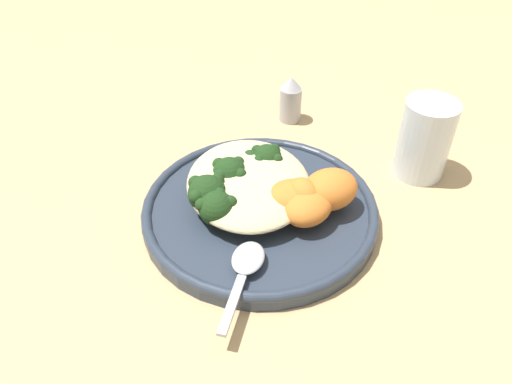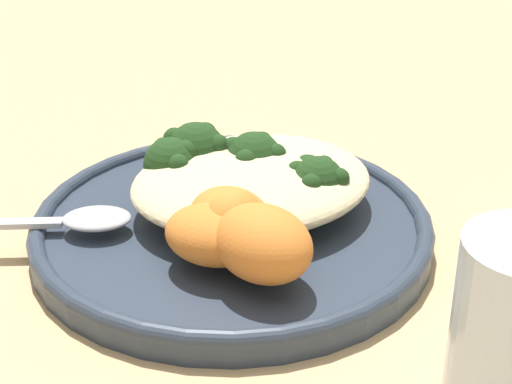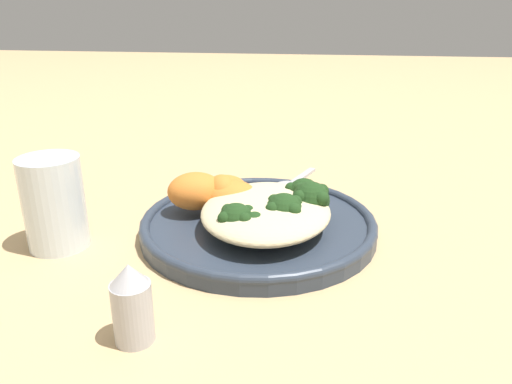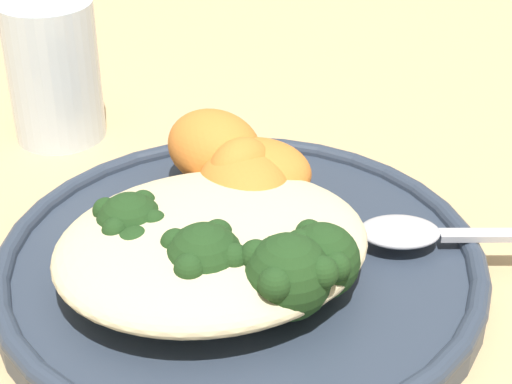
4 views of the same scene
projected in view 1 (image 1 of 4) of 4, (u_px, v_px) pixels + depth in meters
ground_plane at (262, 205)px, 0.60m from camera, size 4.00×4.00×0.00m
plate at (260, 209)px, 0.58m from camera, size 0.27×0.27×0.02m
quinoa_mound at (249, 184)px, 0.58m from camera, size 0.17×0.14×0.03m
broccoli_stalk_0 at (267, 168)px, 0.60m from camera, size 0.11×0.04×0.04m
broccoli_stalk_1 at (256, 176)px, 0.59m from camera, size 0.11×0.04×0.03m
broccoli_stalk_2 at (236, 180)px, 0.57m from camera, size 0.10×0.08×0.04m
broccoli_stalk_3 at (213, 195)px, 0.55m from camera, size 0.05×0.10×0.04m
broccoli_stalk_4 at (228, 209)px, 0.54m from camera, size 0.04×0.11×0.04m
sweet_potato_chunk_0 at (294, 197)px, 0.55m from camera, size 0.05×0.06×0.04m
sweet_potato_chunk_1 at (330, 189)px, 0.56m from camera, size 0.07×0.08×0.04m
sweet_potato_chunk_2 at (308, 206)px, 0.54m from camera, size 0.08×0.08×0.03m
sweet_potato_chunk_3 at (303, 196)px, 0.55m from camera, size 0.06×0.05×0.04m
spoon at (246, 265)px, 0.50m from camera, size 0.11×0.06×0.01m
water_glass at (425, 139)px, 0.62m from camera, size 0.07×0.07×0.10m
salt_shaker at (291, 99)px, 0.73m from camera, size 0.03×0.03×0.07m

